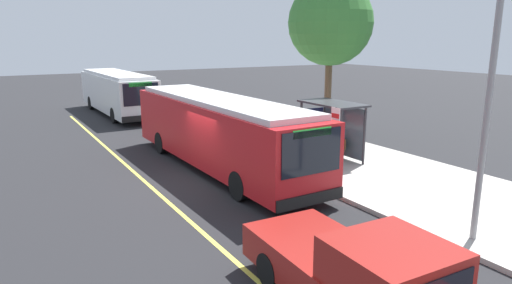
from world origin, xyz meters
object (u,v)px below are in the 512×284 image
at_px(pickup_truck, 362,279).
at_px(route_sign_post, 335,135).
at_px(waiting_bench, 330,147).
at_px(transit_bus_second, 117,92).
at_px(transit_bus_main, 218,130).

distance_m(pickup_truck, route_sign_post, 7.77).
bearing_deg(waiting_bench, transit_bus_second, -164.68).
height_order(waiting_bench, route_sign_post, route_sign_post).
bearing_deg(pickup_truck, transit_bus_main, 168.04).
bearing_deg(transit_bus_second, transit_bus_main, 0.40).
bearing_deg(route_sign_post, pickup_truck, -36.56).
bearing_deg(waiting_bench, pickup_truck, -37.04).
distance_m(pickup_truck, waiting_bench, 11.51).
bearing_deg(transit_bus_second, pickup_truck, -4.60).
bearing_deg(pickup_truck, transit_bus_second, 175.40).
bearing_deg(pickup_truck, waiting_bench, 142.96).
distance_m(transit_bus_main, pickup_truck, 10.92).
xyz_separation_m(transit_bus_main, transit_bus_second, (-15.99, -0.11, -0.00)).
height_order(transit_bus_second, pickup_truck, transit_bus_second).
height_order(transit_bus_second, waiting_bench, transit_bus_second).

